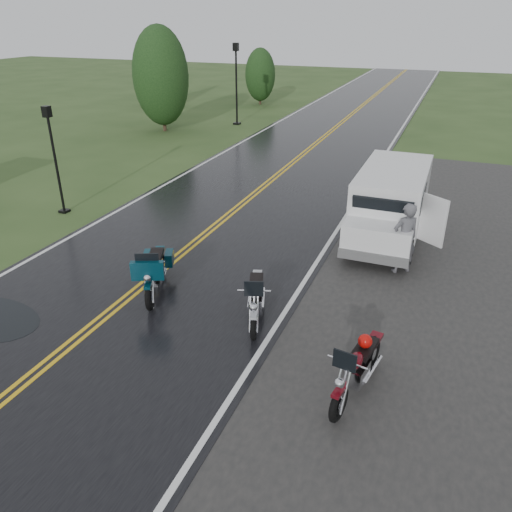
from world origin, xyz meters
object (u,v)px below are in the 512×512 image
at_px(motorcycle_red, 340,391).
at_px(lamp_post_far_left, 236,84).
at_px(van_white, 351,220).
at_px(motorcycle_teal, 149,285).
at_px(motorcycle_silver, 254,315).
at_px(lamp_post_near_left, 56,161).
at_px(person_at_van, 404,239).

bearing_deg(motorcycle_red, lamp_post_far_left, 127.17).
bearing_deg(van_white, motorcycle_teal, -127.47).
height_order(motorcycle_red, motorcycle_silver, motorcycle_red).
bearing_deg(motorcycle_teal, motorcycle_red, -44.57).
distance_m(motorcycle_teal, motorcycle_silver, 2.69).
height_order(lamp_post_near_left, lamp_post_far_left, lamp_post_far_left).
distance_m(person_at_van, lamp_post_near_left, 11.61).
xyz_separation_m(person_at_van, lamp_post_near_left, (-11.57, 0.29, 0.87)).
relative_size(motorcycle_teal, van_white, 0.44).
bearing_deg(motorcycle_silver, van_white, 60.04).
bearing_deg(motorcycle_red, van_white, 110.36).
bearing_deg(lamp_post_far_left, motorcycle_silver, -65.59).
relative_size(motorcycle_silver, van_white, 0.41).
relative_size(lamp_post_near_left, lamp_post_far_left, 0.76).
xyz_separation_m(lamp_post_near_left, lamp_post_far_left, (-0.52, 16.41, 0.57)).
distance_m(motorcycle_red, lamp_post_near_left, 12.97).
xyz_separation_m(motorcycle_teal, lamp_post_near_left, (-6.37, 4.47, 1.14)).
bearing_deg(van_white, motorcycle_red, -79.37).
height_order(motorcycle_teal, lamp_post_near_left, lamp_post_near_left).
relative_size(person_at_van, lamp_post_near_left, 0.53).
bearing_deg(motorcycle_silver, person_at_van, 41.19).
distance_m(motorcycle_red, lamp_post_far_left, 25.67).
relative_size(motorcycle_red, motorcycle_silver, 1.01).
xyz_separation_m(motorcycle_teal, lamp_post_far_left, (-6.89, 20.88, 1.71)).
bearing_deg(lamp_post_near_left, person_at_van, -1.46).
height_order(motorcycle_silver, lamp_post_near_left, lamp_post_near_left).
height_order(motorcycle_silver, lamp_post_far_left, lamp_post_far_left).
distance_m(motorcycle_red, motorcycle_silver, 2.76).
xyz_separation_m(motorcycle_red, motorcycle_teal, (-4.88, 1.86, 0.04)).
distance_m(motorcycle_red, van_white, 6.74).
relative_size(motorcycle_red, lamp_post_far_left, 0.46).
bearing_deg(van_white, motorcycle_silver, -101.05).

